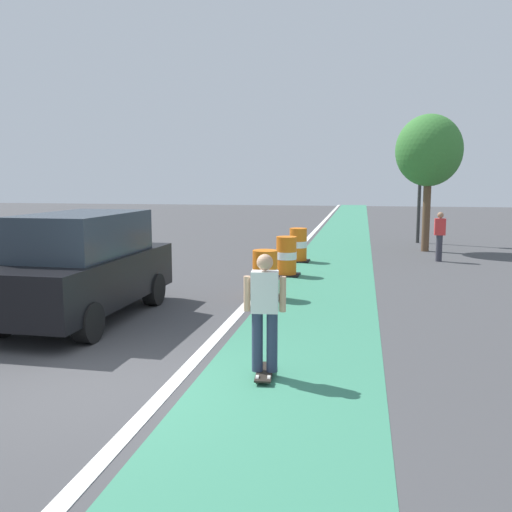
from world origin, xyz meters
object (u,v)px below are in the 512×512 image
parked_suv_nearest (84,266)px  traffic_barrel_front (265,275)px  skateboarder_on_lane (265,311)px  pedestrian_crossing (440,235)px  traffic_barrel_back (298,245)px  street_tree_sidewalk (429,151)px  traffic_light_corner (421,159)px  traffic_barrel_mid (286,257)px

parked_suv_nearest → traffic_barrel_front: size_ratio=4.25×
skateboarder_on_lane → pedestrian_crossing: bearing=72.3°
traffic_barrel_back → street_tree_sidewalk: 6.41m
pedestrian_crossing → traffic_barrel_front: bearing=-124.6°
parked_suv_nearest → traffic_light_corner: size_ratio=0.91×
parked_suv_nearest → traffic_light_corner: (7.49, 14.66, 2.47)m
traffic_light_corner → traffic_barrel_mid: bearing=-115.8°
pedestrian_crossing → street_tree_sidewalk: (-0.17, 2.61, 2.80)m
traffic_barrel_front → pedestrian_crossing: (4.61, 6.69, 0.33)m
traffic_barrel_front → traffic_barrel_mid: 3.07m
parked_suv_nearest → street_tree_sidewalk: bearing=57.7°
skateboarder_on_lane → traffic_barrel_front: 5.12m
skateboarder_on_lane → traffic_barrel_front: bearing=99.8°
traffic_barrel_back → traffic_light_corner: size_ratio=0.21×
skateboarder_on_lane → street_tree_sidewalk: (3.57, 14.33, 2.76)m
traffic_barrel_back → street_tree_sidewalk: street_tree_sidewalk is taller
street_tree_sidewalk → traffic_barrel_front: bearing=-115.5°
skateboarder_on_lane → parked_suv_nearest: 4.64m
traffic_light_corner → pedestrian_crossing: 6.03m
traffic_light_corner → street_tree_sidewalk: 2.81m
skateboarder_on_lane → parked_suv_nearest: bearing=147.7°
traffic_barrel_front → traffic_light_corner: bearing=69.9°
skateboarder_on_lane → pedestrian_crossing: size_ratio=1.05×
parked_suv_nearest → pedestrian_crossing: size_ratio=2.88×
skateboarder_on_lane → traffic_barrel_back: 10.86m
skateboarder_on_lane → pedestrian_crossing: (3.74, 11.72, -0.05)m
traffic_barrel_front → street_tree_sidewalk: street_tree_sidewalk is taller
traffic_barrel_front → traffic_barrel_mid: size_ratio=1.00×
parked_suv_nearest → traffic_barrel_back: 8.93m
traffic_barrel_front → traffic_barrel_back: 5.79m
skateboarder_on_lane → traffic_barrel_mid: skateboarder_on_lane is taller
skateboarder_on_lane → traffic_barrel_back: skateboarder_on_lane is taller
traffic_barrel_back → traffic_barrel_mid: bearing=-90.4°
traffic_light_corner → street_tree_sidewalk: bearing=-89.9°
traffic_barrel_back → street_tree_sidewalk: size_ratio=0.22×
parked_suv_nearest → traffic_barrel_mid: 6.46m
traffic_barrel_mid → pedestrian_crossing: pedestrian_crossing is taller
pedestrian_crossing → traffic_barrel_mid: bearing=-141.4°
street_tree_sidewalk → parked_suv_nearest: bearing=-122.3°
traffic_barrel_back → pedestrian_crossing: pedestrian_crossing is taller
parked_suv_nearest → pedestrian_crossing: (7.66, 9.24, -0.17)m
skateboarder_on_lane → street_tree_sidewalk: 15.03m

